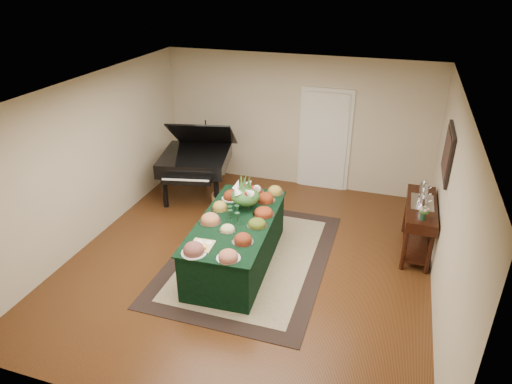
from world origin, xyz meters
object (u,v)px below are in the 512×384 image
(buffet_table, at_px, (236,242))
(grand_piano, at_px, (196,159))
(mahogany_sideboard, at_px, (420,215))
(floral_centerpiece, at_px, (245,193))

(buffet_table, bearing_deg, grand_piano, 128.39)
(buffet_table, bearing_deg, mahogany_sideboard, 24.86)
(grand_piano, bearing_deg, floral_centerpiece, -44.94)
(grand_piano, xyz_separation_m, mahogany_sideboard, (4.22, -0.75, -0.11))
(buffet_table, height_order, grand_piano, grand_piano)
(floral_centerpiece, distance_m, grand_piano, 2.26)
(buffet_table, bearing_deg, floral_centerpiece, 87.55)
(mahogany_sideboard, bearing_deg, buffet_table, -155.14)
(floral_centerpiece, xyz_separation_m, grand_piano, (-1.59, 1.58, -0.27))
(grand_piano, bearing_deg, mahogany_sideboard, -10.09)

